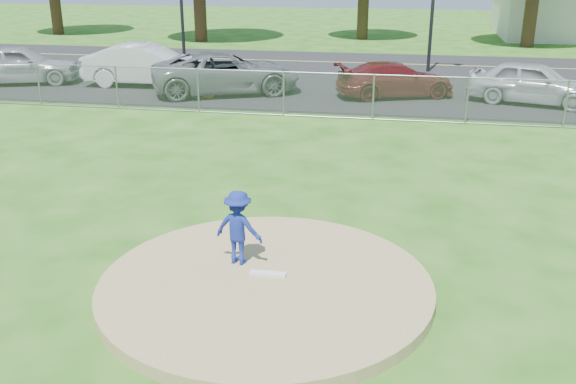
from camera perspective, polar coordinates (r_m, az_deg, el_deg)
name	(u,v)px	position (r m, az deg, el deg)	size (l,w,h in m)	color
ground	(335,134)	(19.78, 4.24, 5.19)	(120.00, 120.00, 0.00)	#225612
pitchers_mound	(266,286)	(10.51, -2.01, -8.35)	(5.40, 5.40, 0.20)	#A08A58
pitching_rubber	(268,274)	(10.62, -1.78, -7.27)	(0.60, 0.15, 0.04)	white
chain_link_fence	(343,96)	(21.55, 4.90, 8.47)	(40.00, 0.06, 1.50)	gray
parking_lot	(354,92)	(26.09, 5.88, 8.84)	(50.00, 8.00, 0.01)	black
street	(367,63)	(33.46, 7.02, 11.31)	(60.00, 7.00, 0.01)	black
pitcher	(238,227)	(10.81, -4.44, -3.16)	(0.83, 0.48, 1.29)	navy
traffic_cone	(208,88)	(25.06, -7.09, 9.19)	(0.38, 0.38, 0.73)	orange
parked_car_silver	(20,64)	(29.82, -22.71, 10.42)	(1.91, 4.74, 1.62)	#A2A2A6
parked_car_white	(147,65)	(27.80, -12.40, 10.98)	(1.81, 5.19, 1.71)	silver
parked_car_gray	(226,73)	(25.70, -5.55, 10.51)	(2.66, 5.78, 1.61)	slate
parked_car_darkred	(395,80)	(25.28, 9.51, 9.83)	(1.84, 4.53, 1.31)	#5C1718
parked_car_pearl	(533,83)	(25.35, 20.94, 9.07)	(1.82, 4.53, 1.54)	#B7B9BB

